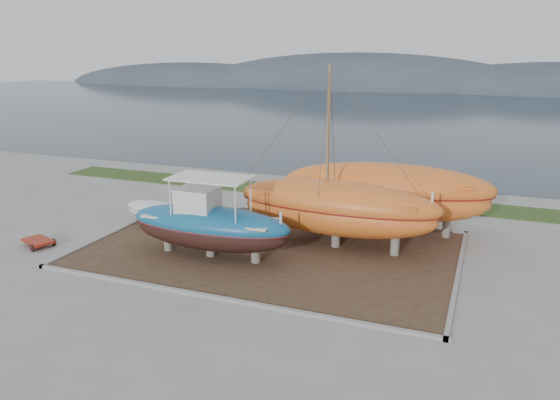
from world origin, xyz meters
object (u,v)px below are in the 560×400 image
at_px(white_dinghy, 158,213).
at_px(orange_bare_hull, 386,199).
at_px(red_trailer, 38,243).
at_px(blue_caique, 210,217).
at_px(orange_sailboat, 338,160).

relative_size(white_dinghy, orange_bare_hull, 0.38).
bearing_deg(red_trailer, blue_caique, 32.08).
height_order(blue_caique, red_trailer, blue_caique).
bearing_deg(orange_sailboat, red_trailer, -157.57).
xyz_separation_m(white_dinghy, orange_bare_hull, (12.49, 3.46, 1.23)).
bearing_deg(orange_sailboat, orange_bare_hull, 62.33).
bearing_deg(blue_caique, red_trailer, -169.49).
height_order(white_dinghy, orange_sailboat, orange_sailboat).
relative_size(blue_caique, red_trailer, 3.30).
height_order(white_dinghy, orange_bare_hull, orange_bare_hull).
distance_m(white_dinghy, orange_sailboat, 11.30).
relative_size(blue_caique, white_dinghy, 1.92).
xyz_separation_m(blue_caique, red_trailer, (-9.07, -1.92, -1.87)).
xyz_separation_m(orange_sailboat, orange_bare_hull, (1.87, 3.32, -2.67)).
bearing_deg(orange_sailboat, blue_caique, -144.94).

